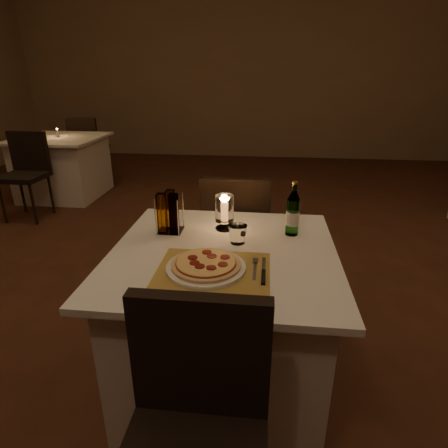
# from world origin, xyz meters

# --- Properties ---
(floor) EXTENTS (8.00, 10.00, 0.02)m
(floor) POSITION_xyz_m (0.00, 0.00, -0.01)
(floor) COLOR #4C2618
(floor) RESTS_ON ground
(wall_back) EXTENTS (8.00, 0.02, 3.00)m
(wall_back) POSITION_xyz_m (0.00, 5.01, 1.50)
(wall_back) COLOR #907354
(wall_back) RESTS_ON ground
(main_table) EXTENTS (1.00, 1.00, 0.74)m
(main_table) POSITION_xyz_m (0.28, -0.52, 0.37)
(main_table) COLOR white
(main_table) RESTS_ON ground
(chair_near) EXTENTS (0.42, 0.42, 0.90)m
(chair_near) POSITION_xyz_m (0.28, -1.24, 0.55)
(chair_near) COLOR black
(chair_near) RESTS_ON ground
(chair_far) EXTENTS (0.42, 0.42, 0.90)m
(chair_far) POSITION_xyz_m (0.28, 0.19, 0.55)
(chair_far) COLOR black
(chair_far) RESTS_ON ground
(placemat) EXTENTS (0.45, 0.34, 0.00)m
(placemat) POSITION_xyz_m (0.26, -0.70, 0.74)
(placemat) COLOR #A7843A
(placemat) RESTS_ON main_table
(plate) EXTENTS (0.32, 0.32, 0.01)m
(plate) POSITION_xyz_m (0.23, -0.70, 0.75)
(plate) COLOR white
(plate) RESTS_ON placemat
(pizza) EXTENTS (0.28, 0.28, 0.02)m
(pizza) POSITION_xyz_m (0.23, -0.70, 0.77)
(pizza) COLOR #D8B77F
(pizza) RESTS_ON plate
(fork) EXTENTS (0.02, 0.18, 0.00)m
(fork) POSITION_xyz_m (0.43, -0.67, 0.75)
(fork) COLOR silver
(fork) RESTS_ON placemat
(knife) EXTENTS (0.02, 0.22, 0.01)m
(knife) POSITION_xyz_m (0.46, -0.73, 0.75)
(knife) COLOR black
(knife) RESTS_ON placemat
(tumbler) EXTENTS (0.09, 0.09, 0.09)m
(tumbler) POSITION_xyz_m (0.34, -0.43, 0.78)
(tumbler) COLOR white
(tumbler) RESTS_ON main_table
(water_bottle) EXTENTS (0.06, 0.06, 0.27)m
(water_bottle) POSITION_xyz_m (0.59, -0.30, 0.85)
(water_bottle) COLOR #66A95B
(water_bottle) RESTS_ON main_table
(hurricane_candle) EXTENTS (0.09, 0.09, 0.18)m
(hurricane_candle) POSITION_xyz_m (0.26, -0.28, 0.84)
(hurricane_candle) COLOR white
(hurricane_candle) RESTS_ON main_table
(cruet_caddy) EXTENTS (0.12, 0.12, 0.21)m
(cruet_caddy) POSITION_xyz_m (-0.00, -0.35, 0.84)
(cruet_caddy) COLOR white
(cruet_caddy) RESTS_ON main_table
(neighbor_table_left) EXTENTS (1.00, 1.00, 0.74)m
(neighbor_table_left) POSITION_xyz_m (-2.06, 2.34, 0.37)
(neighbor_table_left) COLOR white
(neighbor_table_left) RESTS_ON ground
(neighbor_chair_la) EXTENTS (0.42, 0.42, 0.90)m
(neighbor_chair_la) POSITION_xyz_m (-2.06, 1.62, 0.55)
(neighbor_chair_la) COLOR black
(neighbor_chair_la) RESTS_ON ground
(neighbor_chair_lb) EXTENTS (0.42, 0.42, 0.90)m
(neighbor_chair_lb) POSITION_xyz_m (-2.06, 3.05, 0.55)
(neighbor_chair_lb) COLOR black
(neighbor_chair_lb) RESTS_ON ground
(neighbor_candle_left) EXTENTS (0.03, 0.03, 0.11)m
(neighbor_candle_left) POSITION_xyz_m (-2.06, 2.34, 0.79)
(neighbor_candle_left) COLOR white
(neighbor_candle_left) RESTS_ON neighbor_table_left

